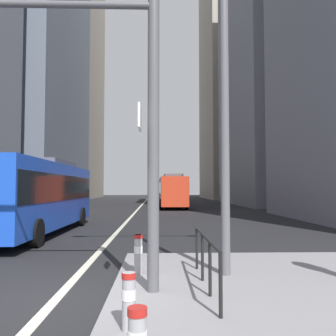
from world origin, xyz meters
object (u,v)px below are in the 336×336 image
Objects in this scene: car_receding_near at (171,195)px; city_bus_blue_oncoming at (37,193)px; car_oncoming_mid at (57,202)px; bollard_right at (129,298)px; city_bus_red_receding at (172,190)px; traffic_signal_gantry at (28,76)px; bollard_back at (138,252)px; street_lamp_post at (224,45)px.

city_bus_blue_oncoming is at bearing -100.77° from car_receding_near.
car_oncoming_mid reaches higher than bollard_right.
city_bus_blue_oncoming is 1.07× the size of city_bus_red_receding.
traffic_signal_gantry reaches higher than city_bus_blue_oncoming.
traffic_signal_gantry is 4.28m from bollard_back.
car_oncoming_mid is 20.12m from bollard_back.
city_bus_red_receding is 12.29× the size of bollard_back.
street_lamp_post is (3.94, 1.25, 1.13)m from traffic_signal_gantry.
traffic_signal_gantry reaches higher than car_oncoming_mid.
bollard_right is at bearing -92.80° from car_receding_near.
car_oncoming_mid and car_receding_near have the same top height.
traffic_signal_gantry is (4.93, -20.26, 3.16)m from car_oncoming_mid.
bollard_back reaches higher than bollard_right.
street_lamp_post is at bearing 17.61° from traffic_signal_gantry.
street_lamp_post reaches higher than bollard_right.
bollard_right is (6.98, -22.11, -0.41)m from car_oncoming_mid.
bollard_right is at bearing -42.10° from traffic_signal_gantry.
car_oncoming_mid is 0.57× the size of street_lamp_post.
bollard_right is (4.97, -11.55, -1.25)m from city_bus_blue_oncoming.
bollard_right is at bearing -72.49° from car_oncoming_mid.
city_bus_blue_oncoming is 11.41m from street_lamp_post.
car_receding_near is at bearing 86.96° from bollard_back.
street_lamp_post is (-0.03, -29.84, 3.45)m from city_bus_red_receding.
car_oncoming_mid is 30.15m from car_receding_near.
car_oncoming_mid is 23.19m from bollard_right.
car_receding_near reaches higher than bollard_right.
city_bus_red_receding is (6.89, 21.40, -0.00)m from city_bus_blue_oncoming.
bollard_back is at bearing -59.31° from city_bus_blue_oncoming.
car_oncoming_mid is 5.91× the size of bollard_right.
traffic_signal_gantry is at bearing -76.34° from car_oncoming_mid.
traffic_signal_gantry reaches higher than bollard_back.
city_bus_blue_oncoming is at bearing -79.27° from car_oncoming_mid.
city_bus_red_receding reaches higher than bollard_back.
street_lamp_post is 5.04m from bollard_back.
city_bus_red_receding is 2.60× the size of car_receding_near.
city_bus_blue_oncoming is 13.10× the size of bollard_back.
car_oncoming_mid is at bearing 107.51° from bollard_right.
city_bus_blue_oncoming is at bearing -107.84° from city_bus_red_receding.
city_bus_blue_oncoming and city_bus_red_receding have the same top height.
car_receding_near is at bearing 88.17° from city_bus_red_receding.
car_oncoming_mid reaches higher than bollard_back.
bollard_back is (2.01, 1.38, -3.52)m from traffic_signal_gantry.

